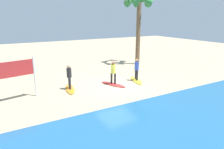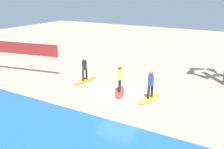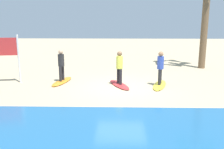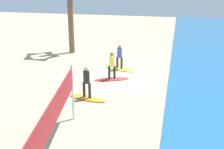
{
  "view_description": "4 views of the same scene",
  "coord_description": "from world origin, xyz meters",
  "px_view_note": "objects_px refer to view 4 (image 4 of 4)",
  "views": [
    {
      "loc": [
        7.1,
        11.81,
        4.71
      ],
      "look_at": [
        0.25,
        -0.23,
        0.83
      ],
      "focal_mm": 32.94,
      "sensor_mm": 36.0,
      "label": 1
    },
    {
      "loc": [
        -6.3,
        11.96,
        5.89
      ],
      "look_at": [
        0.91,
        -0.85,
        0.88
      ],
      "focal_mm": 38.79,
      "sensor_mm": 36.0,
      "label": 2
    },
    {
      "loc": [
        0.15,
        11.9,
        3.31
      ],
      "look_at": [
        0.42,
        0.86,
        0.83
      ],
      "focal_mm": 40.38,
      "sensor_mm": 36.0,
      "label": 3
    },
    {
      "loc": [
        15.38,
        3.27,
        5.8
      ],
      "look_at": [
        1.24,
        -0.06,
        0.75
      ],
      "focal_mm": 44.43,
      "sensor_mm": 36.0,
      "label": 4
    }
  ],
  "objects_px": {
    "surfboard_red": "(112,79)",
    "surfer_red": "(112,63)",
    "surfer_yellow": "(119,55)",
    "surfboard_orange": "(87,98)",
    "surfboard_yellow": "(119,69)",
    "volleyball_net": "(41,140)",
    "surfer_orange": "(86,80)"
  },
  "relations": [
    {
      "from": "surfboard_yellow",
      "to": "surfer_yellow",
      "type": "xyz_separation_m",
      "value": [
        0.0,
        0.0,
        0.99
      ]
    },
    {
      "from": "surfboard_red",
      "to": "surfer_red",
      "type": "distance_m",
      "value": 0.99
    },
    {
      "from": "surfboard_yellow",
      "to": "surfer_orange",
      "type": "relative_size",
      "value": 1.28
    },
    {
      "from": "surfer_yellow",
      "to": "surfer_red",
      "type": "height_order",
      "value": "same"
    },
    {
      "from": "surfboard_yellow",
      "to": "surfboard_orange",
      "type": "distance_m",
      "value": 5.08
    },
    {
      "from": "surfer_yellow",
      "to": "surfboard_red",
      "type": "height_order",
      "value": "surfer_yellow"
    },
    {
      "from": "surfer_yellow",
      "to": "surfboard_orange",
      "type": "relative_size",
      "value": 0.78
    },
    {
      "from": "surfer_red",
      "to": "volleyball_net",
      "type": "distance_m",
      "value": 9.66
    },
    {
      "from": "surfer_yellow",
      "to": "surfboard_orange",
      "type": "distance_m",
      "value": 5.17
    },
    {
      "from": "surfboard_orange",
      "to": "volleyball_net",
      "type": "bearing_deg",
      "value": -70.15
    },
    {
      "from": "surfer_yellow",
      "to": "volleyball_net",
      "type": "height_order",
      "value": "volleyball_net"
    },
    {
      "from": "surfer_yellow",
      "to": "surfer_orange",
      "type": "relative_size",
      "value": 1.0
    },
    {
      "from": "surfboard_red",
      "to": "surfer_red",
      "type": "xyz_separation_m",
      "value": [
        -0.0,
        -0.0,
        0.99
      ]
    },
    {
      "from": "surfboard_orange",
      "to": "surfer_orange",
      "type": "relative_size",
      "value": 1.28
    },
    {
      "from": "surfer_orange",
      "to": "surfboard_red",
      "type": "bearing_deg",
      "value": 169.17
    },
    {
      "from": "surfboard_red",
      "to": "volleyball_net",
      "type": "xyz_separation_m",
      "value": [
        9.62,
        0.36,
        1.74
      ]
    },
    {
      "from": "surfer_red",
      "to": "surfer_yellow",
      "type": "bearing_deg",
      "value": 178.81
    },
    {
      "from": "surfboard_yellow",
      "to": "volleyball_net",
      "type": "xyz_separation_m",
      "value": [
        11.63,
        0.31,
        1.74
      ]
    },
    {
      "from": "surfboard_yellow",
      "to": "surfer_orange",
      "type": "height_order",
      "value": "surfer_orange"
    },
    {
      "from": "surfboard_orange",
      "to": "volleyball_net",
      "type": "distance_m",
      "value": 6.88
    },
    {
      "from": "volleyball_net",
      "to": "surfboard_yellow",
      "type": "bearing_deg",
      "value": -178.46
    },
    {
      "from": "surfboard_yellow",
      "to": "surfer_red",
      "type": "relative_size",
      "value": 1.28
    },
    {
      "from": "surfboard_red",
      "to": "surfer_orange",
      "type": "bearing_deg",
      "value": -122.95
    },
    {
      "from": "surfer_yellow",
      "to": "surfer_red",
      "type": "distance_m",
      "value": 2.01
    },
    {
      "from": "surfer_orange",
      "to": "volleyball_net",
      "type": "distance_m",
      "value": 6.7
    },
    {
      "from": "surfboard_orange",
      "to": "surfer_orange",
      "type": "xyz_separation_m",
      "value": [
        0.0,
        0.0,
        0.99
      ]
    },
    {
      "from": "surfer_red",
      "to": "surfboard_orange",
      "type": "height_order",
      "value": "surfer_red"
    },
    {
      "from": "surfer_yellow",
      "to": "surfer_red",
      "type": "xyz_separation_m",
      "value": [
        2.01,
        -0.04,
        0.0
      ]
    },
    {
      "from": "surfboard_red",
      "to": "volleyball_net",
      "type": "bearing_deg",
      "value": -110.01
    },
    {
      "from": "surfboard_yellow",
      "to": "surfer_red",
      "type": "bearing_deg",
      "value": -74.54
    },
    {
      "from": "surfer_yellow",
      "to": "surfer_red",
      "type": "relative_size",
      "value": 1.0
    },
    {
      "from": "surfer_red",
      "to": "surfer_orange",
      "type": "height_order",
      "value": "same"
    }
  ]
}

